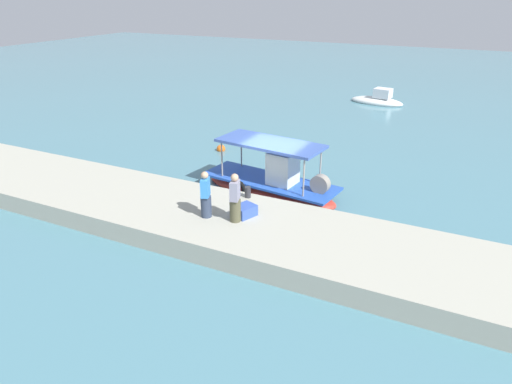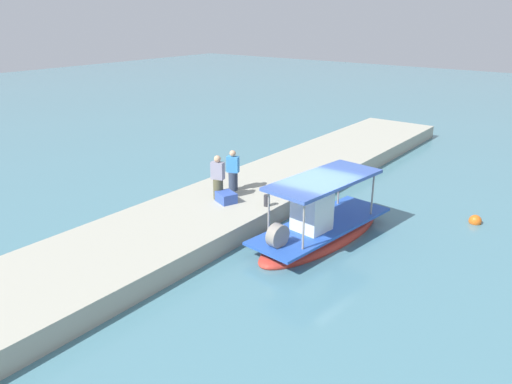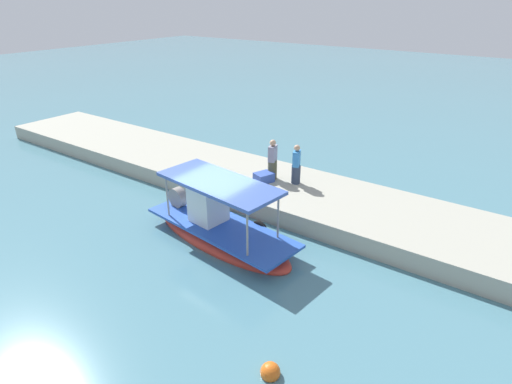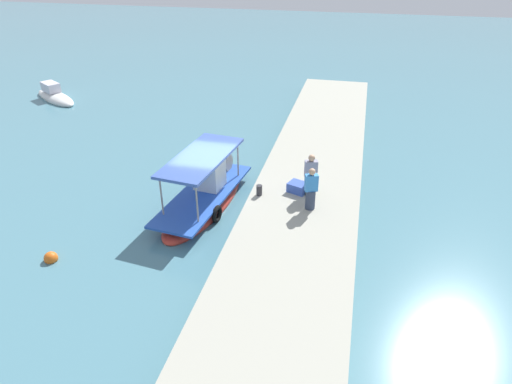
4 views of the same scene
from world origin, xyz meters
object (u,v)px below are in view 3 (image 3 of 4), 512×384
at_px(mooring_bollard, 256,192).
at_px(fisherman_near_bollard, 296,166).
at_px(fisherman_by_crate, 273,161).
at_px(main_fishing_boat, 219,229).
at_px(cargo_crate, 264,177).
at_px(marker_buoy, 270,372).

bearing_deg(mooring_bollard, fisherman_near_bollard, -104.78).
height_order(fisherman_by_crate, mooring_bollard, fisherman_by_crate).
distance_m(main_fishing_boat, cargo_crate, 3.96).
height_order(fisherman_by_crate, marker_buoy, fisherman_by_crate).
bearing_deg(mooring_bollard, main_fishing_boat, 90.77).
distance_m(main_fishing_boat, marker_buoy, 6.45).
bearing_deg(mooring_bollard, marker_buoy, 127.81).
bearing_deg(cargo_crate, fisherman_by_crate, -101.90).
height_order(main_fishing_boat, cargo_crate, main_fishing_boat).
xyz_separation_m(fisherman_by_crate, mooring_bollard, (-0.54, 2.01, -0.59)).
bearing_deg(marker_buoy, main_fishing_boat, -39.41).
height_order(fisherman_near_bollard, mooring_bollard, fisherman_near_bollard).
height_order(fisherman_near_bollard, marker_buoy, fisherman_near_bollard).
relative_size(fisherman_near_bollard, cargo_crate, 2.26).
xyz_separation_m(fisherman_near_bollard, marker_buoy, (-4.43, 8.62, -1.43)).
xyz_separation_m(main_fishing_boat, marker_buoy, (-4.97, 4.09, -0.32)).
xyz_separation_m(main_fishing_boat, fisherman_near_bollard, (-0.54, -4.53, 1.11)).
height_order(cargo_crate, marker_buoy, cargo_crate).
xyz_separation_m(fisherman_by_crate, marker_buoy, (-5.54, 8.46, -1.46)).
xyz_separation_m(main_fishing_boat, mooring_bollard, (0.03, -2.36, 0.55)).
bearing_deg(fisherman_near_bollard, main_fishing_boat, 83.21).
relative_size(fisherman_by_crate, marker_buoy, 3.71).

